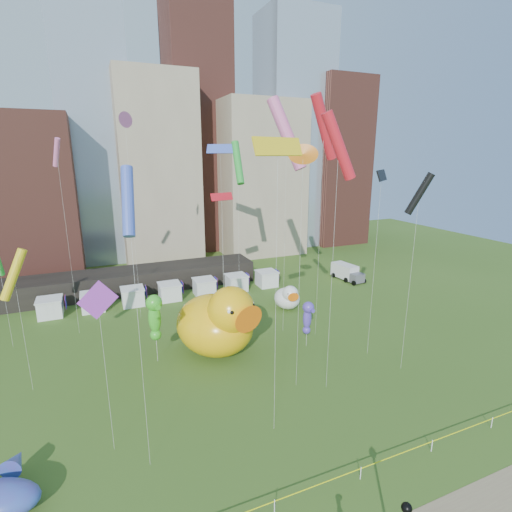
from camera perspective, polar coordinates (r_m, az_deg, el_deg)
name	(u,v)px	position (r m, az deg, el deg)	size (l,w,h in m)	color
skyline	(145,146)	(77.43, -16.19, 15.42)	(101.00, 23.00, 68.00)	brown
crane_right	(277,18)	(92.66, 3.19, 31.75)	(23.00, 1.00, 76.00)	red
pavilion	(128,281)	(60.61, -18.39, -3.49)	(38.00, 6.00, 3.20)	black
vendor_tents	(170,292)	(55.67, -12.63, -5.23)	(33.24, 2.80, 2.40)	white
caution_tape	(275,503)	(25.93, 2.77, -32.72)	(50.00, 0.06, 0.90)	white
big_duck	(218,322)	(39.38, -5.63, -9.66)	(9.86, 11.07, 7.75)	#FDB70C
small_duck	(288,297)	(51.10, 4.72, -6.13)	(3.87, 4.81, 3.52)	white
seahorse_green	(154,314)	(38.41, -14.81, -8.28)	(1.75, 2.10, 7.00)	silver
seahorse_purple	(308,315)	(41.09, 7.67, -8.69)	(1.26, 1.56, 5.04)	silver
box_truck	(347,272)	(64.51, 13.28, -2.33)	(2.89, 6.04, 2.47)	silver
kite_0	(324,127)	(40.85, 10.06, 18.26)	(3.92, 2.04, 25.65)	silver
kite_1	(125,121)	(47.31, -18.86, 18.44)	(1.26, 1.49, 24.42)	silver
kite_2	(419,194)	(35.84, 23.04, 8.42)	(2.11, 1.79, 18.42)	silver
kite_3	(238,163)	(50.35, -2.71, 13.62)	(1.15, 3.29, 21.57)	silver
kite_4	(14,275)	(36.36, -32.26, -2.34)	(2.55, 1.46, 12.62)	silver
kite_5	(128,202)	(22.30, -18.44, 7.65)	(1.07, 2.35, 19.27)	silver
kite_6	(303,156)	(30.30, 6.98, 14.53)	(1.40, 0.99, 20.60)	silver
kite_7	(98,302)	(26.06, -22.37, -6.37)	(2.47, 0.84, 12.33)	silver
kite_8	(222,197)	(48.80, -5.09, 8.65)	(3.11, 1.20, 15.20)	silver
kite_9	(287,134)	(41.10, 4.57, 17.58)	(3.91, 4.04, 25.56)	silver
kite_10	(382,177)	(37.63, 18.12, 11.12)	(2.86, 2.44, 18.47)	silver
kite_12	(278,148)	(24.48, 3.27, 15.65)	(3.72, 1.42, 20.84)	silver
kite_13	(220,149)	(51.79, -5.31, 15.44)	(3.11, 3.10, 21.14)	silver
kite_16	(339,146)	(30.44, 12.16, 15.60)	(3.10, 1.35, 22.97)	silver
kite_17	(57,153)	(45.22, -27.45, 13.38)	(1.22, 1.76, 21.50)	silver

